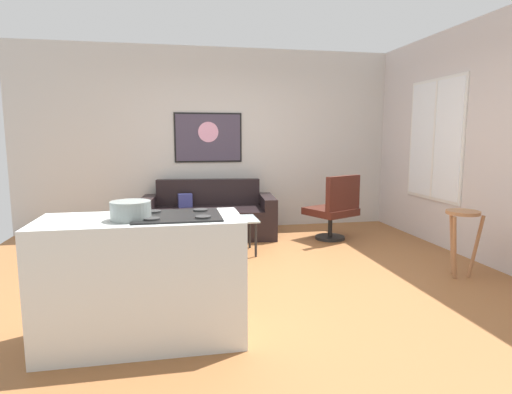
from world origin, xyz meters
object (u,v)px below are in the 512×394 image
object	(u,v)px
bar_stool	(462,226)
armchair	(335,208)
coffee_table	(217,222)
wall_painting	(208,137)
couch	(209,218)
mixing_bowl	(131,211)

from	to	relation	value
bar_stool	armchair	bearing A→B (deg)	111.86
coffee_table	wall_painting	xyz separation A→B (m)	(0.03, 1.52, 1.03)
bar_stool	wall_painting	distance (m)	3.81
couch	wall_painting	size ratio (longest dim) A/B	1.89
bar_stool	couch	bearing A→B (deg)	136.29
armchair	mixing_bowl	bearing A→B (deg)	-133.69
couch	wall_painting	world-z (taller)	wall_painting
wall_painting	mixing_bowl	bearing A→B (deg)	-102.59
coffee_table	bar_stool	world-z (taller)	bar_stool
couch	armchair	bearing A→B (deg)	-18.29
couch	armchair	world-z (taller)	armchair
coffee_table	mixing_bowl	distance (m)	2.40
couch	mixing_bowl	distance (m)	3.34
coffee_table	armchair	bearing A→B (deg)	13.70
coffee_table	bar_stool	distance (m)	2.74
couch	bar_stool	world-z (taller)	couch
coffee_table	wall_painting	size ratio (longest dim) A/B	0.95
wall_painting	bar_stool	bearing A→B (deg)	-50.37
armchair	wall_painting	world-z (taller)	wall_painting
bar_stool	wall_painting	world-z (taller)	wall_painting
wall_painting	couch	bearing A→B (deg)	-96.25
armchair	bar_stool	distance (m)	1.88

